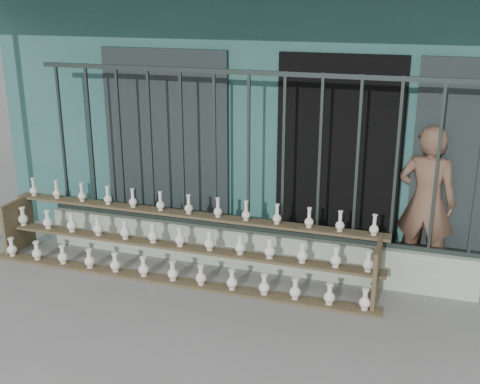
% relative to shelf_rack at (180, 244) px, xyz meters
% --- Properties ---
extents(ground, '(60.00, 60.00, 0.00)m').
position_rel_shelf_rack_xyz_m(ground, '(0.66, -0.88, -0.36)').
color(ground, slate).
extents(workshop_building, '(7.40, 6.60, 3.21)m').
position_rel_shelf_rack_xyz_m(workshop_building, '(0.67, 3.35, 1.26)').
color(workshop_building, '#2D5F5A').
rests_on(workshop_building, ground).
extents(parapet_wall, '(5.00, 0.20, 0.45)m').
position_rel_shelf_rack_xyz_m(parapet_wall, '(0.66, 0.42, -0.14)').
color(parapet_wall, '#AABCA1').
rests_on(parapet_wall, ground).
extents(security_fence, '(5.00, 0.04, 1.80)m').
position_rel_shelf_rack_xyz_m(security_fence, '(0.66, 0.42, 0.99)').
color(security_fence, '#283330').
rests_on(security_fence, parapet_wall).
extents(shelf_rack, '(4.50, 0.68, 0.85)m').
position_rel_shelf_rack_xyz_m(shelf_rack, '(0.00, 0.00, 0.00)').
color(shelf_rack, brown).
rests_on(shelf_rack, ground).
extents(elderly_woman, '(0.68, 0.49, 1.71)m').
position_rel_shelf_rack_xyz_m(elderly_woman, '(2.56, 0.81, 0.49)').
color(elderly_woman, brown).
rests_on(elderly_woman, ground).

